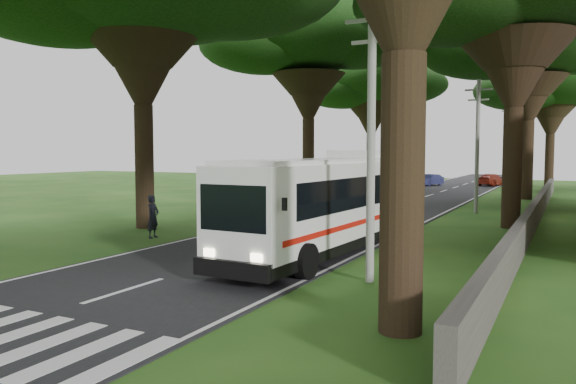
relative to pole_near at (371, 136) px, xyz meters
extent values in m
plane|color=#1C4714|center=(-5.50, -6.00, -4.18)|extent=(140.00, 140.00, 0.00)
cube|color=black|center=(-5.50, 19.00, -4.17)|extent=(8.00, 120.00, 0.04)
cube|color=#383533|center=(3.50, 18.00, -3.58)|extent=(0.35, 50.00, 1.20)
cylinder|color=gray|center=(0.00, 0.00, -0.18)|extent=(0.24, 0.24, 8.00)
cube|color=gray|center=(0.00, 0.00, 3.22)|extent=(1.60, 0.10, 0.10)
cube|color=gray|center=(0.00, 0.00, 2.62)|extent=(1.20, 0.10, 0.10)
cylinder|color=gray|center=(0.00, 20.00, -0.18)|extent=(0.24, 0.24, 8.00)
cube|color=gray|center=(0.00, 20.00, 3.22)|extent=(1.60, 0.10, 0.10)
cube|color=gray|center=(0.00, 20.00, 2.62)|extent=(1.20, 0.10, 0.10)
cylinder|color=gray|center=(0.00, 40.00, -0.18)|extent=(0.24, 0.24, 8.00)
cube|color=gray|center=(0.00, 40.00, 3.22)|extent=(1.60, 0.10, 0.10)
cube|color=gray|center=(0.00, 40.00, 2.62)|extent=(1.20, 0.10, 0.10)
cylinder|color=black|center=(-13.50, 6.00, -1.19)|extent=(0.90, 0.90, 5.98)
cone|color=black|center=(-13.50, 6.00, 3.70)|extent=(3.20, 3.20, 3.80)
cylinder|color=black|center=(-13.00, 24.00, -1.07)|extent=(0.90, 0.90, 6.22)
cone|color=black|center=(-13.00, 24.00, 3.94)|extent=(3.20, 3.20, 3.80)
ellipsoid|color=black|center=(-13.00, 24.00, 8.65)|extent=(14.13, 14.13, 5.93)
cylinder|color=black|center=(-14.00, 42.00, -1.42)|extent=(0.90, 0.90, 5.52)
cone|color=black|center=(-14.00, 42.00, 3.24)|extent=(3.20, 3.20, 3.80)
ellipsoid|color=black|center=(-14.00, 42.00, 7.09)|extent=(12.79, 12.79, 5.37)
cylinder|color=black|center=(2.00, -4.00, -1.33)|extent=(0.90, 0.90, 5.70)
cylinder|color=black|center=(2.50, 14.00, -1.26)|extent=(0.90, 0.90, 5.84)
cone|color=black|center=(2.50, 14.00, 3.56)|extent=(3.20, 3.20, 3.80)
cylinder|color=black|center=(2.00, 32.00, -1.13)|extent=(0.90, 0.90, 6.09)
cone|color=black|center=(2.00, 32.00, 3.81)|extent=(3.20, 3.20, 3.80)
ellipsoid|color=black|center=(2.00, 32.00, 8.35)|extent=(14.45, 14.45, 6.07)
cylinder|color=black|center=(3.00, 50.00, -1.44)|extent=(0.90, 0.90, 5.49)
cone|color=black|center=(3.00, 50.00, 3.21)|extent=(3.20, 3.20, 3.80)
ellipsoid|color=black|center=(3.00, 50.00, 7.02)|extent=(13.94, 13.94, 5.86)
cube|color=white|center=(-2.80, 3.42, -2.29)|extent=(3.01, 11.86, 2.89)
cube|color=black|center=(-2.79, 3.72, -1.88)|extent=(2.96, 9.71, 1.08)
cube|color=black|center=(-2.80, 3.42, -3.69)|extent=(3.05, 11.90, 0.34)
cube|color=red|center=(-2.80, 3.42, -2.96)|extent=(3.00, 10.69, 0.18)
cube|color=white|center=(-2.80, 3.42, -0.79)|extent=(2.78, 11.26, 0.18)
cylinder|color=black|center=(-4.21, -0.43, -3.64)|extent=(0.39, 1.09, 1.08)
cylinder|color=black|center=(-1.76, -0.55, -3.64)|extent=(0.39, 1.09, 1.08)
cylinder|color=black|center=(-3.85, 7.20, -3.64)|extent=(0.39, 1.09, 1.08)
cylinder|color=black|center=(-1.40, 7.08, -3.64)|extent=(0.39, 1.09, 1.08)
imported|color=#ABACB0|center=(-6.75, 26.81, -3.53)|extent=(1.55, 3.66, 1.23)
imported|color=navy|center=(-8.50, 45.61, -3.54)|extent=(2.48, 3.92, 1.22)
imported|color=maroon|center=(-2.50, 48.40, -3.51)|extent=(2.96, 4.74, 1.28)
imported|color=black|center=(-10.97, 3.60, -3.25)|extent=(0.51, 0.72, 1.86)
camera|label=1|loc=(5.06, -15.23, -0.43)|focal=35.00mm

